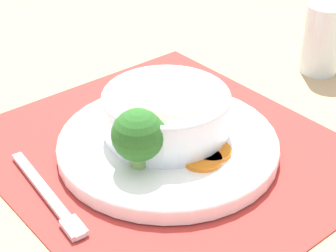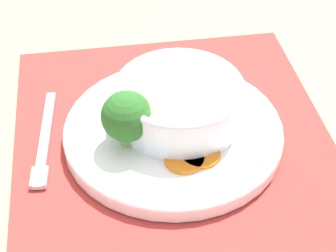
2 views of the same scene
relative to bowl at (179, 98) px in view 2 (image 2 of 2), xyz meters
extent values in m
plane|color=tan|center=(0.01, 0.02, -0.06)|extent=(4.00, 4.00, 0.00)
cube|color=#B2332D|center=(0.01, 0.02, -0.05)|extent=(0.47, 0.51, 0.00)
cylinder|color=white|center=(0.01, 0.02, -0.04)|extent=(0.29, 0.29, 0.02)
torus|color=white|center=(0.01, 0.02, -0.04)|extent=(0.29, 0.29, 0.01)
cylinder|color=silver|center=(0.00, 0.00, -0.01)|extent=(0.16, 0.16, 0.05)
torus|color=silver|center=(0.00, 0.00, 0.02)|extent=(0.17, 0.17, 0.01)
ellipsoid|color=beige|center=(0.00, 0.00, 0.01)|extent=(0.13, 0.13, 0.06)
cylinder|color=#759E51|center=(0.07, 0.04, -0.03)|extent=(0.02, 0.02, 0.02)
sphere|color=#286023|center=(0.07, 0.04, 0.01)|extent=(0.06, 0.06, 0.06)
sphere|color=#286023|center=(0.05, 0.05, 0.01)|extent=(0.03, 0.03, 0.03)
sphere|color=#286023|center=(0.08, 0.04, 0.01)|extent=(0.03, 0.03, 0.03)
cylinder|color=orange|center=(0.00, 0.08, -0.03)|extent=(0.05, 0.05, 0.01)
cylinder|color=orange|center=(-0.02, 0.07, -0.03)|extent=(0.05, 0.05, 0.01)
cube|color=silver|center=(0.18, 0.01, -0.05)|extent=(0.02, 0.18, 0.01)
cube|color=silver|center=(0.17, 0.09, -0.05)|extent=(0.02, 0.03, 0.01)
camera|label=1|loc=(0.32, 0.53, 0.37)|focal=60.00mm
camera|label=2|loc=(0.03, 0.56, 0.45)|focal=60.00mm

